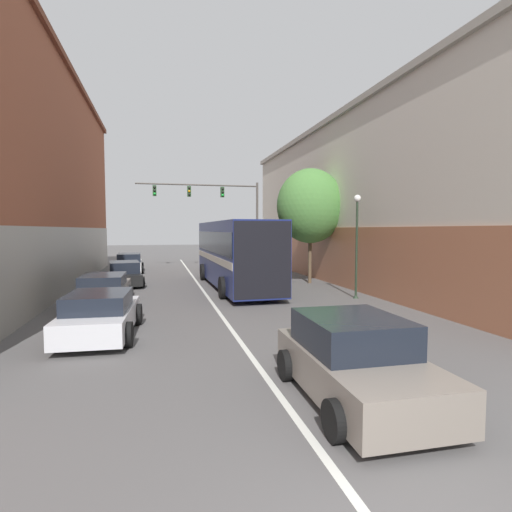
% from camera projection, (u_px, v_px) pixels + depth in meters
% --- Properties ---
extents(lane_center_line, '(0.14, 44.84, 0.01)m').
position_uv_depth(lane_center_line, '(206.00, 294.00, 19.11)').
color(lane_center_line, silver).
rests_on(lane_center_line, ground_plane).
extents(building_right_storefront, '(10.22, 30.04, 9.51)m').
position_uv_depth(building_right_storefront, '(400.00, 201.00, 24.61)').
color(building_right_storefront, beige).
rests_on(building_right_storefront, ground_plane).
extents(bus, '(2.97, 11.10, 3.50)m').
position_uv_depth(bus, '(235.00, 251.00, 21.26)').
color(bus, navy).
rests_on(bus, ground_plane).
extents(hatchback_foreground, '(2.18, 3.96, 1.49)m').
position_uv_depth(hatchback_foreground, '(356.00, 361.00, 7.23)').
color(hatchback_foreground, slate).
rests_on(hatchback_foreground, ground_plane).
extents(parked_car_left_near, '(2.09, 4.64, 1.37)m').
position_uv_depth(parked_car_left_near, '(129.00, 263.00, 28.93)').
color(parked_car_left_near, silver).
rests_on(parked_car_left_near, ground_plane).
extents(parked_car_left_mid, '(2.33, 4.54, 1.33)m').
position_uv_depth(parked_car_left_mid, '(124.00, 274.00, 22.17)').
color(parked_car_left_mid, black).
rests_on(parked_car_left_mid, ground_plane).
extents(parked_car_left_far, '(2.21, 4.21, 1.30)m').
position_uv_depth(parked_car_left_far, '(100.00, 315.00, 11.45)').
color(parked_car_left_far, silver).
rests_on(parked_car_left_far, ground_plane).
extents(parked_car_left_distant, '(2.06, 4.48, 1.28)m').
position_uv_depth(parked_car_left_distant, '(104.00, 290.00, 16.22)').
color(parked_car_left_distant, slate).
rests_on(parked_car_left_distant, ground_plane).
extents(traffic_signal_gantry, '(9.52, 0.36, 6.85)m').
position_uv_depth(traffic_signal_gantry, '(218.00, 203.00, 31.39)').
color(traffic_signal_gantry, '#514C47').
rests_on(traffic_signal_gantry, ground_plane).
extents(street_lamp, '(0.31, 0.31, 4.62)m').
position_uv_depth(street_lamp, '(357.00, 240.00, 17.76)').
color(street_lamp, '#233323').
rests_on(street_lamp, ground_plane).
extents(street_tree_near, '(3.86, 3.48, 6.56)m').
position_uv_depth(street_tree_near, '(310.00, 206.00, 22.78)').
color(street_tree_near, brown).
rests_on(street_tree_near, ground_plane).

